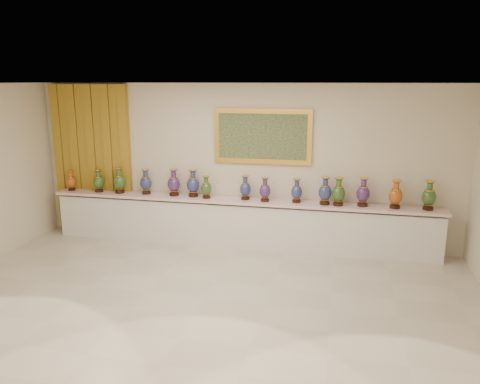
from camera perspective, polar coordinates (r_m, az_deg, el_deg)
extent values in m
plane|color=beige|center=(6.90, -4.35, -12.74)|extent=(8.00, 8.00, 0.00)
plane|color=beige|center=(8.75, 0.20, 3.31)|extent=(8.00, 0.00, 8.00)
plane|color=white|center=(6.20, -4.85, 13.01)|extent=(8.00, 8.00, 0.00)
cube|color=#B39926|center=(9.79, -17.51, 3.77)|extent=(1.64, 0.14, 2.95)
cube|color=gold|center=(8.56, 2.75, 6.79)|extent=(1.80, 0.06, 1.00)
cube|color=#19331A|center=(8.53, 2.71, 6.76)|extent=(1.62, 0.02, 0.82)
cube|color=white|center=(8.80, -0.13, -3.99)|extent=(7.20, 0.42, 0.81)
cube|color=silver|center=(8.65, -0.16, -1.06)|extent=(7.28, 0.48, 0.05)
cylinder|color=black|center=(9.94, -19.82, 0.31)|extent=(0.14, 0.14, 0.04)
cone|color=gold|center=(9.93, -19.84, 0.56)|extent=(0.12, 0.12, 0.03)
ellipsoid|color=maroon|center=(9.91, -19.89, 1.18)|extent=(0.19, 0.19, 0.23)
cylinder|color=gold|center=(9.89, -19.93, 1.73)|extent=(0.13, 0.13, 0.01)
cylinder|color=maroon|center=(9.88, -19.95, 2.01)|extent=(0.07, 0.07, 0.08)
cone|color=maroon|center=(9.87, -19.98, 2.34)|extent=(0.13, 0.13, 0.03)
cylinder|color=gold|center=(9.86, -19.99, 2.43)|extent=(0.13, 0.13, 0.01)
cylinder|color=black|center=(9.63, -16.78, 0.16)|extent=(0.16, 0.16, 0.04)
cone|color=gold|center=(9.62, -16.80, 0.44)|extent=(0.14, 0.14, 0.03)
ellipsoid|color=black|center=(9.60, -16.85, 1.16)|extent=(0.24, 0.24, 0.26)
cylinder|color=gold|center=(9.57, -16.89, 1.81)|extent=(0.14, 0.14, 0.01)
cylinder|color=black|center=(9.56, -16.92, 2.14)|extent=(0.08, 0.08, 0.09)
cone|color=black|center=(9.55, -16.94, 2.52)|extent=(0.14, 0.14, 0.03)
cylinder|color=gold|center=(9.55, -16.95, 2.62)|extent=(0.15, 0.15, 0.01)
cylinder|color=black|center=(9.43, -14.42, 0.05)|extent=(0.18, 0.18, 0.05)
cone|color=gold|center=(9.42, -14.44, 0.37)|extent=(0.16, 0.16, 0.03)
ellipsoid|color=black|center=(9.39, -14.49, 1.20)|extent=(0.29, 0.29, 0.29)
cylinder|color=gold|center=(9.36, -14.53, 1.93)|extent=(0.16, 0.16, 0.01)
cylinder|color=black|center=(9.35, -14.56, 2.31)|extent=(0.09, 0.09, 0.11)
cone|color=black|center=(9.34, -14.58, 2.75)|extent=(0.16, 0.16, 0.04)
cylinder|color=gold|center=(9.34, -14.59, 2.86)|extent=(0.16, 0.16, 0.01)
cylinder|color=black|center=(9.24, -11.34, -0.06)|extent=(0.17, 0.17, 0.05)
cone|color=gold|center=(9.23, -11.35, 0.25)|extent=(0.15, 0.15, 0.03)
ellipsoid|color=#0C1541|center=(9.20, -11.39, 1.07)|extent=(0.30, 0.30, 0.28)
cylinder|color=gold|center=(9.18, -11.42, 1.79)|extent=(0.15, 0.15, 0.01)
cylinder|color=#0C1541|center=(9.16, -11.44, 2.17)|extent=(0.09, 0.09, 0.10)
cone|color=#0C1541|center=(9.15, -11.46, 2.59)|extent=(0.15, 0.15, 0.04)
cylinder|color=gold|center=(9.15, -11.47, 2.71)|extent=(0.16, 0.16, 0.01)
cylinder|color=black|center=(9.01, -8.03, -0.26)|extent=(0.18, 0.18, 0.05)
cone|color=gold|center=(9.00, -8.04, 0.08)|extent=(0.16, 0.16, 0.03)
ellipsoid|color=#250945|center=(8.97, -8.07, 0.97)|extent=(0.27, 0.27, 0.30)
cylinder|color=gold|center=(8.94, -8.10, 1.76)|extent=(0.16, 0.16, 0.01)
cylinder|color=#250945|center=(8.93, -8.11, 2.17)|extent=(0.10, 0.10, 0.11)
cone|color=#250945|center=(8.92, -8.13, 2.64)|extent=(0.16, 0.16, 0.04)
cylinder|color=gold|center=(8.91, -8.13, 2.76)|extent=(0.17, 0.17, 0.01)
cylinder|color=black|center=(8.89, -5.71, -0.38)|extent=(0.18, 0.18, 0.05)
cone|color=gold|center=(8.88, -5.72, -0.03)|extent=(0.16, 0.16, 0.03)
ellipsoid|color=#0C1541|center=(8.85, -5.74, 0.88)|extent=(0.27, 0.27, 0.30)
cylinder|color=gold|center=(8.82, -5.76, 1.68)|extent=(0.16, 0.16, 0.01)
cylinder|color=#0C1541|center=(8.81, -5.77, 2.10)|extent=(0.10, 0.10, 0.11)
cone|color=#0C1541|center=(8.80, -5.78, 2.57)|extent=(0.16, 0.16, 0.04)
cylinder|color=gold|center=(8.79, -5.78, 2.70)|extent=(0.17, 0.17, 0.01)
cylinder|color=black|center=(8.75, -4.10, -0.61)|extent=(0.15, 0.15, 0.04)
cone|color=gold|center=(8.74, -4.11, -0.32)|extent=(0.13, 0.13, 0.03)
ellipsoid|color=black|center=(8.71, -4.12, 0.43)|extent=(0.21, 0.21, 0.24)
cylinder|color=gold|center=(8.69, -4.13, 1.09)|extent=(0.13, 0.13, 0.01)
cylinder|color=black|center=(8.68, -4.14, 1.43)|extent=(0.08, 0.08, 0.09)
cone|color=black|center=(8.67, -4.14, 1.82)|extent=(0.13, 0.13, 0.03)
cylinder|color=gold|center=(8.66, -4.15, 1.93)|extent=(0.14, 0.14, 0.01)
cylinder|color=black|center=(8.64, 0.65, -0.76)|extent=(0.16, 0.16, 0.04)
cone|color=gold|center=(8.62, 0.65, -0.44)|extent=(0.14, 0.14, 0.03)
ellipsoid|color=#0C1541|center=(8.59, 0.65, 0.36)|extent=(0.27, 0.27, 0.26)
cylinder|color=gold|center=(8.57, 0.65, 1.08)|extent=(0.14, 0.14, 0.01)
cylinder|color=#0C1541|center=(8.56, 0.65, 1.46)|extent=(0.08, 0.08, 0.09)
cone|color=#0C1541|center=(8.54, 0.65, 1.88)|extent=(0.14, 0.14, 0.03)
cylinder|color=gold|center=(8.54, 0.65, 1.99)|extent=(0.15, 0.15, 0.01)
cylinder|color=black|center=(8.51, 3.05, -0.99)|extent=(0.16, 0.16, 0.04)
cone|color=gold|center=(8.50, 3.05, -0.67)|extent=(0.14, 0.14, 0.03)
ellipsoid|color=#250945|center=(8.47, 3.06, 0.13)|extent=(0.23, 0.23, 0.26)
cylinder|color=gold|center=(8.45, 3.07, 0.85)|extent=(0.14, 0.14, 0.01)
cylinder|color=#250945|center=(8.43, 3.08, 1.22)|extent=(0.08, 0.08, 0.09)
cone|color=#250945|center=(8.42, 3.08, 1.65)|extent=(0.14, 0.14, 0.03)
cylinder|color=gold|center=(8.42, 3.08, 1.76)|extent=(0.14, 0.14, 0.01)
cylinder|color=black|center=(8.48, 6.89, -1.12)|extent=(0.15, 0.15, 0.04)
cone|color=gold|center=(8.47, 6.89, -0.81)|extent=(0.13, 0.13, 0.03)
ellipsoid|color=#0C1541|center=(8.44, 6.92, -0.02)|extent=(0.25, 0.25, 0.25)
cylinder|color=gold|center=(8.42, 6.94, 0.69)|extent=(0.14, 0.14, 0.01)
cylinder|color=#0C1541|center=(8.41, 6.95, 1.06)|extent=(0.08, 0.08, 0.09)
cone|color=#0C1541|center=(8.39, 6.96, 1.47)|extent=(0.14, 0.14, 0.03)
cylinder|color=gold|center=(8.39, 6.96, 1.59)|extent=(0.14, 0.14, 0.01)
cylinder|color=black|center=(8.42, 10.26, -1.33)|extent=(0.18, 0.18, 0.05)
cone|color=gold|center=(8.41, 10.28, -0.97)|extent=(0.15, 0.15, 0.03)
ellipsoid|color=#0C1541|center=(8.37, 10.32, -0.06)|extent=(0.27, 0.27, 0.29)
cylinder|color=gold|center=(8.35, 10.35, 0.76)|extent=(0.16, 0.16, 0.01)
cylinder|color=#0C1541|center=(8.33, 10.37, 1.18)|extent=(0.09, 0.09, 0.10)
cone|color=#0C1541|center=(8.32, 10.39, 1.66)|extent=(0.16, 0.16, 0.04)
cylinder|color=gold|center=(8.32, 10.40, 1.79)|extent=(0.16, 0.16, 0.01)
cylinder|color=black|center=(8.40, 11.85, -1.44)|extent=(0.18, 0.18, 0.05)
cone|color=gold|center=(8.39, 11.87, -1.08)|extent=(0.15, 0.15, 0.03)
ellipsoid|color=black|center=(8.36, 11.91, -0.17)|extent=(0.27, 0.27, 0.29)
cylinder|color=gold|center=(8.33, 11.95, 0.65)|extent=(0.16, 0.16, 0.01)
cylinder|color=black|center=(8.32, 11.97, 1.07)|extent=(0.09, 0.09, 0.10)
cone|color=black|center=(8.30, 12.00, 1.55)|extent=(0.16, 0.16, 0.04)
cylinder|color=gold|center=(8.30, 12.00, 1.68)|extent=(0.16, 0.16, 0.01)
cylinder|color=black|center=(8.45, 14.69, -1.50)|extent=(0.18, 0.18, 0.05)
cone|color=gold|center=(8.44, 14.72, -1.14)|extent=(0.16, 0.16, 0.03)
ellipsoid|color=#250945|center=(8.41, 14.77, -0.22)|extent=(0.27, 0.27, 0.29)
cylinder|color=gold|center=(8.38, 14.82, 0.61)|extent=(0.16, 0.16, 0.01)
cylinder|color=#250945|center=(8.37, 14.85, 1.04)|extent=(0.09, 0.09, 0.11)
cone|color=#250945|center=(8.35, 14.88, 1.52)|extent=(0.16, 0.16, 0.04)
cylinder|color=gold|center=(8.35, 14.89, 1.65)|extent=(0.17, 0.17, 0.01)
cylinder|color=black|center=(8.48, 18.35, -1.71)|extent=(0.17, 0.17, 0.05)
cone|color=gold|center=(8.47, 18.38, -1.35)|extent=(0.15, 0.15, 0.03)
ellipsoid|color=maroon|center=(8.44, 18.44, -0.46)|extent=(0.28, 0.28, 0.29)
cylinder|color=gold|center=(8.41, 18.50, 0.35)|extent=(0.16, 0.16, 0.01)
cylinder|color=maroon|center=(8.40, 18.54, 0.77)|extent=(0.09, 0.09, 0.10)
cone|color=maroon|center=(8.38, 18.57, 1.24)|extent=(0.16, 0.16, 0.04)
cylinder|color=gold|center=(8.38, 18.58, 1.37)|extent=(0.16, 0.16, 0.01)
cylinder|color=black|center=(8.57, 21.93, -1.85)|extent=(0.18, 0.18, 0.05)
cone|color=gold|center=(8.56, 21.96, -1.49)|extent=(0.16, 0.16, 0.03)
ellipsoid|color=black|center=(8.52, 22.04, -0.59)|extent=(0.29, 0.29, 0.29)
cylinder|color=gold|center=(8.50, 22.12, 0.22)|extent=(0.16, 0.16, 0.01)
cylinder|color=black|center=(8.48, 22.15, 0.65)|extent=(0.09, 0.09, 0.11)
cone|color=black|center=(8.47, 22.20, 1.12)|extent=(0.16, 0.16, 0.04)
cylinder|color=gold|center=(8.46, 22.21, 1.25)|extent=(0.16, 0.16, 0.01)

